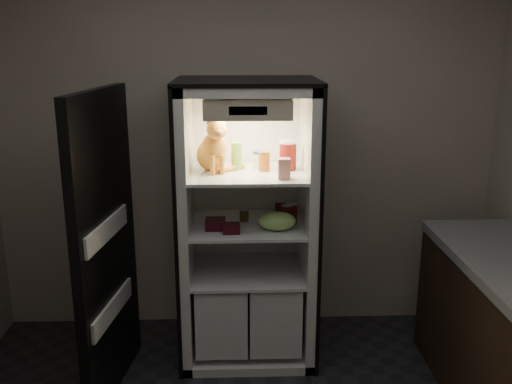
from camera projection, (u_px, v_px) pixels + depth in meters
room_shell at (254, 168)px, 2.29m from camera, size 3.60×3.60×3.60m
refrigerator at (247, 242)px, 3.85m from camera, size 0.90×0.72×1.88m
fridge_door at (106, 249)px, 3.38m from camera, size 0.18×0.87×1.85m
tabby_cat at (213, 149)px, 3.64m from camera, size 0.35×0.38×0.38m
parmesan_shaker at (237, 156)px, 3.70m from camera, size 0.07×0.07×0.18m
mayo_tub at (259, 160)px, 3.74m from camera, size 0.08×0.08×0.11m
salsa_jar at (264, 161)px, 3.67m from camera, size 0.07×0.07×0.13m
pepper_jar at (288, 155)px, 3.69m from camera, size 0.11×0.11×0.19m
cream_carton at (284, 169)px, 3.46m from camera, size 0.07×0.07×0.13m
soda_can_a at (280, 210)px, 3.83m from camera, size 0.07×0.07×0.12m
soda_can_b at (291, 214)px, 3.73m from camera, size 0.07×0.07×0.14m
soda_can_c at (286, 215)px, 3.70m from camera, size 0.07×0.07×0.14m
condiment_jar at (244, 215)px, 3.79m from camera, size 0.06×0.06×0.08m
grape_bag at (278, 221)px, 3.61m from camera, size 0.23×0.17×0.12m
berry_box_left at (215, 224)px, 3.64m from camera, size 0.13×0.13×0.06m
berry_box_right at (232, 228)px, 3.58m from camera, size 0.11×0.11×0.05m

